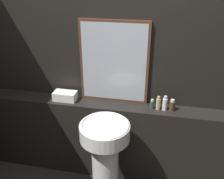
# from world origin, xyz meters

# --- Properties ---
(wall_back) EXTENTS (8.00, 0.06, 2.50)m
(wall_back) POSITION_xyz_m (0.00, 1.40, 1.25)
(wall_back) COLOR black
(wall_back) RESTS_ON ground_plane
(vanity_counter) EXTENTS (2.77, 0.23, 0.91)m
(vanity_counter) POSITION_xyz_m (0.00, 1.25, 0.45)
(vanity_counter) COLOR black
(vanity_counter) RESTS_ON ground_plane
(pedestal_sink) EXTENTS (0.45, 0.45, 0.95)m
(pedestal_sink) POSITION_xyz_m (0.06, 0.82, 0.59)
(pedestal_sink) COLOR white
(pedestal_sink) RESTS_ON ground_plane
(mirror) EXTENTS (0.69, 0.03, 0.84)m
(mirror) POSITION_xyz_m (0.04, 1.35, 1.33)
(mirror) COLOR #563323
(mirror) RESTS_ON vanity_counter
(towel_stack) EXTENTS (0.24, 0.13, 0.09)m
(towel_stack) POSITION_xyz_m (-0.47, 1.25, 0.95)
(towel_stack) COLOR white
(towel_stack) RESTS_ON vanity_counter
(shampoo_bottle) EXTENTS (0.04, 0.04, 0.10)m
(shampoo_bottle) POSITION_xyz_m (0.44, 1.25, 0.95)
(shampoo_bottle) COLOR #2D4C3D
(shampoo_bottle) RESTS_ON vanity_counter
(conditioner_bottle) EXTENTS (0.04, 0.04, 0.14)m
(conditioner_bottle) POSITION_xyz_m (0.50, 1.25, 0.97)
(conditioner_bottle) COLOR #C6B284
(conditioner_bottle) RESTS_ON vanity_counter
(lotion_bottle) EXTENTS (0.05, 0.05, 0.15)m
(lotion_bottle) POSITION_xyz_m (0.56, 1.25, 0.98)
(lotion_bottle) COLOR white
(lotion_bottle) RESTS_ON vanity_counter
(body_wash_bottle) EXTENTS (0.05, 0.05, 0.12)m
(body_wash_bottle) POSITION_xyz_m (0.63, 1.25, 0.96)
(body_wash_bottle) COLOR #4C3823
(body_wash_bottle) RESTS_ON vanity_counter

